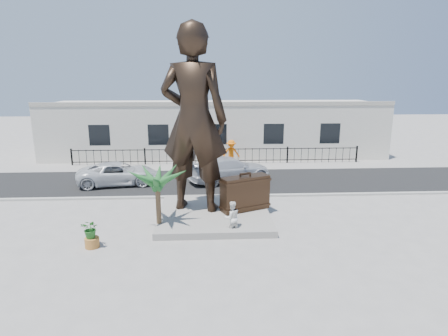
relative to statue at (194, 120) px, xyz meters
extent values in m
plane|color=#9E9991|center=(1.41, -1.97, -4.62)|extent=(100.00, 100.00, 0.00)
cube|color=black|center=(1.41, 6.03, -4.61)|extent=(40.00, 7.00, 0.01)
cube|color=#A5A399|center=(1.41, 2.53, -4.56)|extent=(40.00, 0.25, 0.12)
cube|color=#9E9991|center=(1.41, 10.03, -4.61)|extent=(40.00, 2.50, 0.02)
cube|color=gray|center=(0.91, -0.47, -4.47)|extent=(5.20, 5.20, 0.30)
cube|color=black|center=(1.41, 10.83, -4.02)|extent=(22.00, 0.10, 1.20)
cube|color=silver|center=(1.41, 15.03, -2.42)|extent=(28.00, 7.00, 4.40)
imported|color=black|center=(0.00, 0.00, 0.00)|extent=(3.55, 2.75, 8.64)
cube|color=#2F1F14|center=(2.40, -0.32, -3.49)|extent=(2.46, 1.65, 1.66)
imported|color=white|center=(1.61, -2.46, -3.89)|extent=(0.82, 0.71, 1.45)
imported|color=silver|center=(-4.89, 5.45, -3.92)|extent=(5.24, 3.03, 1.38)
imported|color=#BBBDC1|center=(2.07, 5.83, -3.83)|extent=(5.80, 3.89, 1.56)
imported|color=orange|center=(2.46, 9.98, -3.61)|extent=(1.36, 0.88, 1.98)
cylinder|color=#AF6E2E|center=(-3.99, -3.51, -4.42)|extent=(0.56, 0.56, 0.40)
imported|color=#205D1E|center=(-3.99, -3.51, -3.84)|extent=(0.83, 0.77, 0.77)
camera|label=1|loc=(0.51, -17.40, 1.95)|focal=30.00mm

